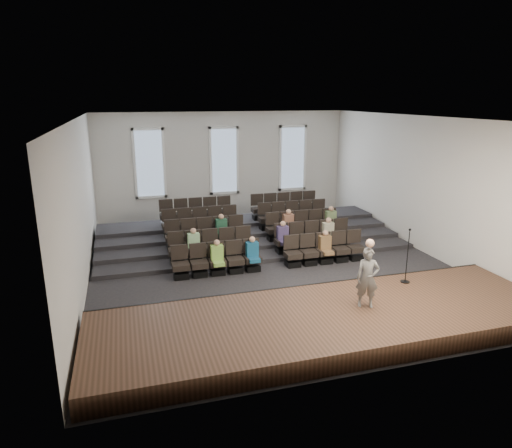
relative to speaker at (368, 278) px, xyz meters
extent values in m
plane|color=black|center=(-1.03, 5.02, -1.28)|extent=(14.00, 14.00, 0.00)
cube|color=white|center=(-1.03, 5.02, 3.73)|extent=(12.00, 14.00, 0.02)
cube|color=silver|center=(-1.03, 12.04, 1.22)|extent=(12.00, 0.04, 5.00)
cube|color=silver|center=(-1.03, -2.00, 1.22)|extent=(12.00, 0.04, 5.00)
cube|color=silver|center=(-7.05, 5.02, 1.22)|extent=(0.04, 14.00, 5.00)
cube|color=silver|center=(4.99, 5.02, 1.22)|extent=(0.04, 14.00, 5.00)
cube|color=#492D1F|center=(-1.03, -0.08, -1.03)|extent=(11.80, 3.60, 0.50)
cube|color=black|center=(-1.03, 1.69, -1.03)|extent=(11.80, 0.06, 0.52)
cube|color=black|center=(-1.03, 7.34, -1.20)|extent=(11.80, 4.80, 0.15)
cube|color=black|center=(-1.03, 7.87, -1.13)|extent=(11.80, 3.75, 0.30)
cube|color=black|center=(-1.03, 8.39, -1.05)|extent=(11.80, 2.70, 0.45)
cube|color=black|center=(-1.03, 8.92, -0.98)|extent=(11.80, 1.65, 0.60)
cube|color=black|center=(-4.16, 4.42, -1.18)|extent=(0.47, 0.43, 0.20)
cube|color=black|center=(-4.16, 4.42, -0.87)|extent=(0.55, 0.50, 0.19)
cube|color=black|center=(-4.16, 4.63, -0.46)|extent=(0.55, 0.08, 0.50)
cube|color=black|center=(-3.56, 4.42, -1.18)|extent=(0.47, 0.43, 0.20)
cube|color=black|center=(-3.56, 4.42, -0.87)|extent=(0.55, 0.50, 0.19)
cube|color=black|center=(-3.56, 4.63, -0.46)|extent=(0.55, 0.08, 0.50)
cube|color=black|center=(-2.96, 4.42, -1.18)|extent=(0.47, 0.43, 0.20)
cube|color=black|center=(-2.96, 4.42, -0.87)|extent=(0.55, 0.50, 0.19)
cube|color=black|center=(-2.96, 4.63, -0.46)|extent=(0.55, 0.08, 0.50)
cube|color=black|center=(-2.36, 4.42, -1.18)|extent=(0.47, 0.43, 0.20)
cube|color=black|center=(-2.36, 4.42, -0.87)|extent=(0.55, 0.50, 0.19)
cube|color=black|center=(-2.36, 4.63, -0.46)|extent=(0.55, 0.08, 0.50)
cube|color=black|center=(-1.76, 4.42, -1.18)|extent=(0.47, 0.43, 0.20)
cube|color=black|center=(-1.76, 4.42, -0.87)|extent=(0.55, 0.50, 0.19)
cube|color=black|center=(-1.76, 4.63, -0.46)|extent=(0.55, 0.08, 0.50)
cube|color=black|center=(-0.31, 4.42, -1.18)|extent=(0.47, 0.43, 0.20)
cube|color=black|center=(-0.31, 4.42, -0.87)|extent=(0.55, 0.50, 0.19)
cube|color=black|center=(-0.31, 4.63, -0.46)|extent=(0.55, 0.08, 0.50)
cube|color=black|center=(0.29, 4.42, -1.18)|extent=(0.47, 0.43, 0.20)
cube|color=black|center=(0.29, 4.42, -0.87)|extent=(0.55, 0.50, 0.19)
cube|color=black|center=(0.29, 4.63, -0.46)|extent=(0.55, 0.08, 0.50)
cube|color=black|center=(0.89, 4.42, -1.18)|extent=(0.47, 0.43, 0.20)
cube|color=black|center=(0.89, 4.42, -0.87)|extent=(0.55, 0.50, 0.19)
cube|color=black|center=(0.89, 4.63, -0.46)|extent=(0.55, 0.08, 0.50)
cube|color=black|center=(1.49, 4.42, -1.18)|extent=(0.47, 0.43, 0.20)
cube|color=black|center=(1.49, 4.42, -0.87)|extent=(0.55, 0.50, 0.19)
cube|color=black|center=(1.49, 4.63, -0.46)|extent=(0.55, 0.08, 0.50)
cube|color=black|center=(2.09, 4.42, -1.18)|extent=(0.47, 0.43, 0.20)
cube|color=black|center=(2.09, 4.42, -0.87)|extent=(0.55, 0.50, 0.19)
cube|color=black|center=(2.09, 4.63, -0.46)|extent=(0.55, 0.08, 0.50)
cube|color=black|center=(-4.16, 5.47, -1.03)|extent=(0.47, 0.43, 0.20)
cube|color=black|center=(-4.16, 5.47, -0.72)|extent=(0.55, 0.50, 0.19)
cube|color=black|center=(-4.16, 5.68, -0.31)|extent=(0.55, 0.08, 0.50)
cube|color=black|center=(-3.56, 5.47, -1.03)|extent=(0.47, 0.43, 0.20)
cube|color=black|center=(-3.56, 5.47, -0.72)|extent=(0.55, 0.50, 0.19)
cube|color=black|center=(-3.56, 5.68, -0.31)|extent=(0.55, 0.08, 0.50)
cube|color=black|center=(-2.96, 5.47, -1.03)|extent=(0.47, 0.43, 0.20)
cube|color=black|center=(-2.96, 5.47, -0.72)|extent=(0.55, 0.50, 0.19)
cube|color=black|center=(-2.96, 5.68, -0.31)|extent=(0.55, 0.08, 0.50)
cube|color=black|center=(-2.36, 5.47, -1.03)|extent=(0.47, 0.43, 0.20)
cube|color=black|center=(-2.36, 5.47, -0.72)|extent=(0.55, 0.50, 0.19)
cube|color=black|center=(-2.36, 5.68, -0.31)|extent=(0.55, 0.08, 0.50)
cube|color=black|center=(-1.76, 5.47, -1.03)|extent=(0.47, 0.43, 0.20)
cube|color=black|center=(-1.76, 5.47, -0.72)|extent=(0.55, 0.50, 0.19)
cube|color=black|center=(-1.76, 5.68, -0.31)|extent=(0.55, 0.08, 0.50)
cube|color=black|center=(-0.31, 5.47, -1.03)|extent=(0.47, 0.43, 0.20)
cube|color=black|center=(-0.31, 5.47, -0.72)|extent=(0.55, 0.50, 0.19)
cube|color=black|center=(-0.31, 5.68, -0.31)|extent=(0.55, 0.08, 0.50)
cube|color=black|center=(0.29, 5.47, -1.03)|extent=(0.47, 0.43, 0.20)
cube|color=black|center=(0.29, 5.47, -0.72)|extent=(0.55, 0.50, 0.19)
cube|color=black|center=(0.29, 5.68, -0.31)|extent=(0.55, 0.08, 0.50)
cube|color=black|center=(0.89, 5.47, -1.03)|extent=(0.47, 0.43, 0.20)
cube|color=black|center=(0.89, 5.47, -0.72)|extent=(0.55, 0.50, 0.19)
cube|color=black|center=(0.89, 5.68, -0.31)|extent=(0.55, 0.08, 0.50)
cube|color=black|center=(1.49, 5.47, -1.03)|extent=(0.47, 0.43, 0.20)
cube|color=black|center=(1.49, 5.47, -0.72)|extent=(0.55, 0.50, 0.19)
cube|color=black|center=(1.49, 5.68, -0.31)|extent=(0.55, 0.08, 0.50)
cube|color=black|center=(2.09, 5.47, -1.03)|extent=(0.47, 0.43, 0.20)
cube|color=black|center=(2.09, 5.47, -0.72)|extent=(0.55, 0.50, 0.19)
cube|color=black|center=(2.09, 5.68, -0.31)|extent=(0.55, 0.08, 0.50)
cube|color=black|center=(-4.16, 6.52, -0.88)|extent=(0.47, 0.42, 0.20)
cube|color=black|center=(-4.16, 6.52, -0.57)|extent=(0.55, 0.50, 0.19)
cube|color=black|center=(-4.16, 6.73, -0.16)|extent=(0.55, 0.08, 0.50)
cube|color=black|center=(-3.56, 6.52, -0.88)|extent=(0.47, 0.42, 0.20)
cube|color=black|center=(-3.56, 6.52, -0.57)|extent=(0.55, 0.50, 0.19)
cube|color=black|center=(-3.56, 6.73, -0.16)|extent=(0.55, 0.08, 0.50)
cube|color=black|center=(-2.96, 6.52, -0.88)|extent=(0.47, 0.42, 0.20)
cube|color=black|center=(-2.96, 6.52, -0.57)|extent=(0.55, 0.50, 0.19)
cube|color=black|center=(-2.96, 6.73, -0.16)|extent=(0.55, 0.08, 0.50)
cube|color=black|center=(-2.36, 6.52, -0.88)|extent=(0.47, 0.42, 0.20)
cube|color=black|center=(-2.36, 6.52, -0.57)|extent=(0.55, 0.50, 0.19)
cube|color=black|center=(-2.36, 6.73, -0.16)|extent=(0.55, 0.08, 0.50)
cube|color=black|center=(-1.76, 6.52, -0.88)|extent=(0.47, 0.42, 0.20)
cube|color=black|center=(-1.76, 6.52, -0.57)|extent=(0.55, 0.50, 0.19)
cube|color=black|center=(-1.76, 6.73, -0.16)|extent=(0.55, 0.08, 0.50)
cube|color=black|center=(-0.31, 6.52, -0.88)|extent=(0.47, 0.42, 0.20)
cube|color=black|center=(-0.31, 6.52, -0.57)|extent=(0.55, 0.50, 0.19)
cube|color=black|center=(-0.31, 6.73, -0.16)|extent=(0.55, 0.08, 0.50)
cube|color=black|center=(0.29, 6.52, -0.88)|extent=(0.47, 0.42, 0.20)
cube|color=black|center=(0.29, 6.52, -0.57)|extent=(0.55, 0.50, 0.19)
cube|color=black|center=(0.29, 6.73, -0.16)|extent=(0.55, 0.08, 0.50)
cube|color=black|center=(0.89, 6.52, -0.88)|extent=(0.47, 0.42, 0.20)
cube|color=black|center=(0.89, 6.52, -0.57)|extent=(0.55, 0.50, 0.19)
cube|color=black|center=(0.89, 6.73, -0.16)|extent=(0.55, 0.08, 0.50)
cube|color=black|center=(1.49, 6.52, -0.88)|extent=(0.47, 0.42, 0.20)
cube|color=black|center=(1.49, 6.52, -0.57)|extent=(0.55, 0.50, 0.19)
cube|color=black|center=(1.49, 6.73, -0.16)|extent=(0.55, 0.08, 0.50)
cube|color=black|center=(2.09, 6.52, -0.88)|extent=(0.47, 0.42, 0.20)
cube|color=black|center=(2.09, 6.52, -0.57)|extent=(0.55, 0.50, 0.19)
cube|color=black|center=(2.09, 6.73, -0.16)|extent=(0.55, 0.08, 0.50)
cube|color=black|center=(-4.16, 7.57, -0.73)|extent=(0.47, 0.42, 0.20)
cube|color=black|center=(-4.16, 7.57, -0.42)|extent=(0.55, 0.50, 0.19)
cube|color=black|center=(-4.16, 7.78, -0.01)|extent=(0.55, 0.08, 0.50)
cube|color=black|center=(-3.56, 7.57, -0.73)|extent=(0.47, 0.42, 0.20)
cube|color=black|center=(-3.56, 7.57, -0.42)|extent=(0.55, 0.50, 0.19)
cube|color=black|center=(-3.56, 7.78, -0.01)|extent=(0.55, 0.08, 0.50)
cube|color=black|center=(-2.96, 7.57, -0.73)|extent=(0.47, 0.42, 0.20)
cube|color=black|center=(-2.96, 7.57, -0.42)|extent=(0.55, 0.50, 0.19)
cube|color=black|center=(-2.96, 7.78, -0.01)|extent=(0.55, 0.08, 0.50)
cube|color=black|center=(-2.36, 7.57, -0.73)|extent=(0.47, 0.42, 0.20)
cube|color=black|center=(-2.36, 7.57, -0.42)|extent=(0.55, 0.50, 0.19)
cube|color=black|center=(-2.36, 7.78, -0.01)|extent=(0.55, 0.08, 0.50)
cube|color=black|center=(-1.76, 7.57, -0.73)|extent=(0.47, 0.42, 0.20)
cube|color=black|center=(-1.76, 7.57, -0.42)|extent=(0.55, 0.50, 0.19)
cube|color=black|center=(-1.76, 7.78, -0.01)|extent=(0.55, 0.08, 0.50)
cube|color=black|center=(-0.31, 7.57, -0.73)|extent=(0.47, 0.42, 0.20)
cube|color=black|center=(-0.31, 7.57, -0.42)|extent=(0.55, 0.50, 0.19)
cube|color=black|center=(-0.31, 7.78, -0.01)|extent=(0.55, 0.08, 0.50)
cube|color=black|center=(0.29, 7.57, -0.73)|extent=(0.47, 0.42, 0.20)
cube|color=black|center=(0.29, 7.57, -0.42)|extent=(0.55, 0.50, 0.19)
cube|color=black|center=(0.29, 7.78, -0.01)|extent=(0.55, 0.08, 0.50)
cube|color=black|center=(0.89, 7.57, -0.73)|extent=(0.47, 0.42, 0.20)
cube|color=black|center=(0.89, 7.57, -0.42)|extent=(0.55, 0.50, 0.19)
cube|color=black|center=(0.89, 7.78, -0.01)|extent=(0.55, 0.08, 0.50)
cube|color=black|center=(1.49, 7.57, -0.73)|extent=(0.47, 0.42, 0.20)
cube|color=black|center=(1.49, 7.57, -0.42)|extent=(0.55, 0.50, 0.19)
cube|color=black|center=(1.49, 7.78, -0.01)|extent=(0.55, 0.08, 0.50)
cube|color=black|center=(2.09, 7.57, -0.73)|extent=(0.47, 0.42, 0.20)
cube|color=black|center=(2.09, 7.57, -0.42)|extent=(0.55, 0.50, 0.19)
cube|color=black|center=(2.09, 7.78, -0.01)|extent=(0.55, 0.08, 0.50)
cube|color=black|center=(-4.16, 8.62, -0.58)|extent=(0.47, 0.42, 0.20)
cube|color=black|center=(-4.16, 8.62, -0.27)|extent=(0.55, 0.50, 0.19)
cube|color=black|center=(-4.16, 8.83, 0.14)|extent=(0.55, 0.08, 0.50)
cube|color=black|center=(-3.56, 8.62, -0.58)|extent=(0.47, 0.42, 0.20)
cube|color=black|center=(-3.56, 8.62, -0.27)|extent=(0.55, 0.50, 0.19)
cube|color=black|center=(-3.56, 8.83, 0.14)|extent=(0.55, 0.08, 0.50)
cube|color=black|center=(-2.96, 8.62, -0.58)|extent=(0.47, 0.42, 0.20)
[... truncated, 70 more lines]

